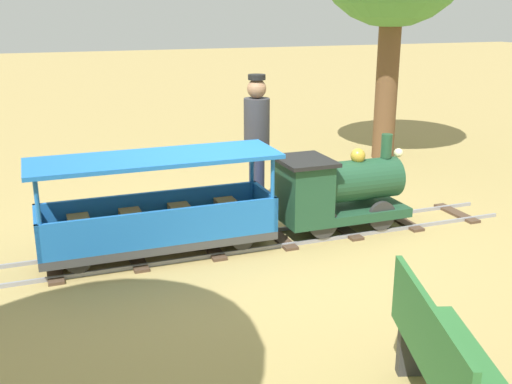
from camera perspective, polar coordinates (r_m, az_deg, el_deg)
The scene contains 6 objects.
ground_plane at distance 6.31m, azimuth 0.05°, elevation -4.78°, with size 60.00×60.00×0.00m, color #A38C51.
track at distance 6.26m, azimuth -0.97°, elevation -4.78°, with size 0.68×6.05×0.04m.
locomotive at distance 6.51m, azimuth 7.70°, elevation 0.30°, with size 0.64×1.45×1.00m.
passenger_car at distance 5.90m, azimuth -9.25°, elevation -2.19°, with size 0.74×2.35×0.97m.
conductor_person at distance 7.04m, azimuth 0.07°, elevation 5.67°, with size 0.30×0.30×1.62m.
park_bench at distance 3.67m, azimuth 17.63°, elevation -15.53°, with size 1.36×0.79×0.82m.
Camera 1 is at (5.48, -2.06, 2.34)m, focal length 42.33 mm.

